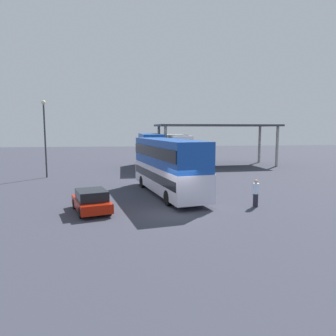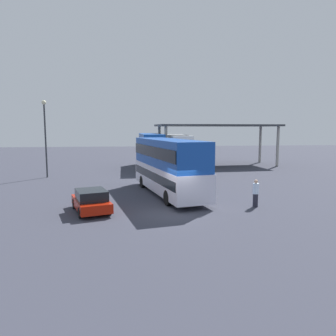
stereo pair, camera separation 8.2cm
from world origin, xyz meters
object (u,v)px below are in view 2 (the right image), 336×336
object	(u,v)px
double_decker_main	(168,164)
lamppost_tall	(45,129)
parked_hatchback	(91,201)
double_decker_mid_row	(178,149)
double_decker_near_canopy	(151,149)
pedestrian_waiting	(256,193)

from	to	relation	value
double_decker_main	lamppost_tall	distance (m)	15.04
parked_hatchback	double_decker_main	bearing A→B (deg)	-66.06
double_decker_main	lamppost_tall	bearing A→B (deg)	37.11
double_decker_main	double_decker_mid_row	bearing A→B (deg)	-22.70
lamppost_tall	double_decker_near_canopy	bearing A→B (deg)	29.78
double_decker_main	double_decker_near_canopy	size ratio (longest dim) A/B	1.05
lamppost_tall	pedestrian_waiting	xyz separation A→B (m)	(16.20, -14.22, -3.98)
double_decker_mid_row	lamppost_tall	world-z (taller)	lamppost_tall
double_decker_near_canopy	lamppost_tall	bearing A→B (deg)	118.41
pedestrian_waiting	double_decker_main	bearing A→B (deg)	2.15
double_decker_main	pedestrian_waiting	world-z (taller)	double_decker_main
double_decker_main	pedestrian_waiting	bearing A→B (deg)	-143.52
double_decker_near_canopy	lamppost_tall	distance (m)	12.82
parked_hatchback	lamppost_tall	xyz separation A→B (m)	(-6.05, 14.24, 4.18)
lamppost_tall	double_decker_main	bearing A→B (deg)	-41.07
double_decker_main	parked_hatchback	world-z (taller)	double_decker_main
parked_hatchback	pedestrian_waiting	size ratio (longest dim) A/B	2.32
double_decker_near_canopy	double_decker_main	bearing A→B (deg)	179.57
lamppost_tall	double_decker_mid_row	bearing A→B (deg)	28.40
double_decker_main	double_decker_near_canopy	distance (m)	15.98
double_decker_mid_row	pedestrian_waiting	distance (m)	22.19
pedestrian_waiting	lamppost_tall	bearing A→B (deg)	2.58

